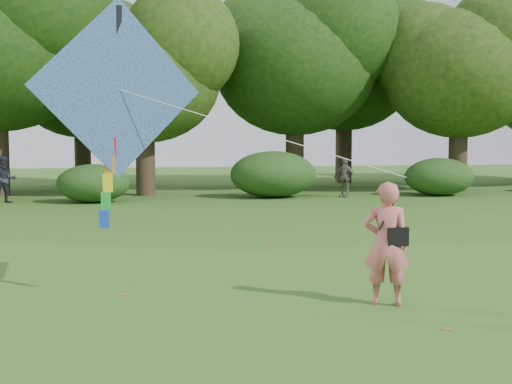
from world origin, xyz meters
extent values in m
plane|color=#265114|center=(0.00, 0.00, 0.00)|extent=(100.00, 100.00, 0.00)
imported|color=#CE6061|center=(0.64, 0.93, 0.85)|extent=(0.73, 0.63, 1.70)
imported|color=#262532|center=(-7.15, 17.51, 0.86)|extent=(1.04, 0.95, 1.73)
imported|color=slate|center=(5.86, 17.46, 0.80)|extent=(0.91, 0.97, 1.60)
cube|color=black|center=(0.76, 0.90, 0.95)|extent=(0.30, 0.20, 0.26)
cylinder|color=black|center=(0.64, 0.89, 1.28)|extent=(0.33, 0.14, 0.47)
cube|color=#2865AF|center=(-2.94, 2.17, 2.99)|extent=(2.41, 0.88, 2.54)
cube|color=black|center=(-2.94, 2.20, 2.99)|extent=(0.16, 0.25, 2.32)
cylinder|color=white|center=(-1.02, 1.52, 2.37)|extent=(3.84, 1.31, 1.24)
cube|color=red|center=(-3.04, 2.19, 2.17)|extent=(0.14, 0.06, 0.26)
cube|color=orange|center=(-3.07, 2.19, 1.91)|extent=(0.14, 0.06, 0.26)
cube|color=yellow|center=(-3.10, 2.19, 1.65)|extent=(0.14, 0.06, 0.26)
cube|color=green|center=(-3.13, 2.19, 1.39)|extent=(0.14, 0.06, 0.26)
cube|color=blue|center=(-3.16, 2.19, 1.13)|extent=(0.14, 0.06, 0.26)
cylinder|color=#3A2D1E|center=(-2.00, 20.00, 1.57)|extent=(0.80, 0.80, 3.15)
ellipsoid|color=#1E3F11|center=(-2.00, 20.00, 4.91)|extent=(6.40, 6.40, 5.44)
cylinder|color=#3A2D1E|center=(5.00, 22.00, 1.84)|extent=(0.86, 0.86, 3.67)
ellipsoid|color=#1E3F11|center=(5.00, 22.00, 5.76)|extent=(7.60, 7.60, 6.46)
cylinder|color=#3A2D1E|center=(12.00, 19.50, 1.72)|extent=(0.83, 0.83, 3.43)
ellipsoid|color=#1E3F11|center=(12.00, 19.50, 5.30)|extent=(6.80, 6.80, 5.78)
cylinder|color=#3A2D1E|center=(-5.00, 27.50, 1.75)|extent=(0.84, 0.84, 3.50)
ellipsoid|color=#1E3F11|center=(-5.00, 27.50, 5.43)|extent=(7.00, 7.00, 5.95)
cylinder|color=#3A2D1E|center=(9.00, 26.50, 2.01)|extent=(0.90, 0.90, 4.02)
ellipsoid|color=#1E3F11|center=(9.00, 26.50, 6.17)|extent=(7.80, 7.80, 6.63)
ellipsoid|color=#264919|center=(-4.00, 17.10, 0.71)|extent=(2.66, 2.09, 1.42)
ellipsoid|color=#264919|center=(3.00, 17.90, 0.94)|extent=(3.50, 2.75, 1.88)
ellipsoid|color=#264919|center=(10.00, 17.40, 0.79)|extent=(2.94, 2.31, 1.58)
cube|color=#955928|center=(0.22, 6.53, 0.00)|extent=(0.14, 0.14, 0.01)
cube|color=#955928|center=(-5.28, 7.57, 0.00)|extent=(0.08, 0.12, 0.01)
cube|color=#955928|center=(-2.91, 2.21, 0.00)|extent=(0.13, 0.10, 0.01)
cube|color=#955928|center=(3.30, 6.67, 0.00)|extent=(0.14, 0.14, 0.01)
cube|color=#955928|center=(0.38, 8.58, 0.00)|extent=(0.09, 0.12, 0.01)
cube|color=#955928|center=(4.54, 9.82, 0.00)|extent=(0.14, 0.12, 0.01)
cube|color=#955928|center=(4.36, 5.39, 0.00)|extent=(0.13, 0.14, 0.01)
cube|color=#955928|center=(2.22, 6.29, 0.00)|extent=(0.11, 0.14, 0.01)
cube|color=#955928|center=(0.89, -0.33, 0.00)|extent=(0.14, 0.12, 0.01)
camera|label=1|loc=(-2.86, -7.22, 2.24)|focal=45.00mm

